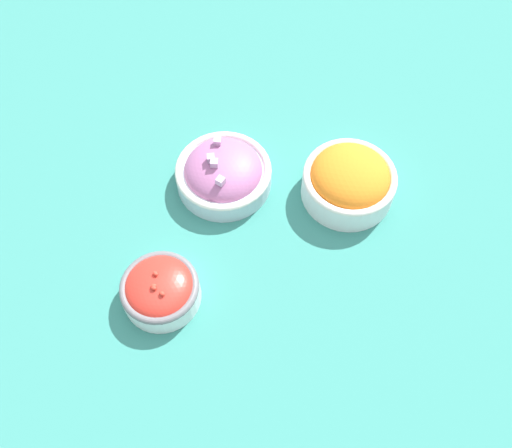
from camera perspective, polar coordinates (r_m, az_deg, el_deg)
name	(u,v)px	position (r m, az deg, el deg)	size (l,w,h in m)	color
ground_plane	(256,234)	(0.90, 0.00, -0.96)	(3.00, 3.00, 0.00)	#337F75
bowl_red_onion	(223,173)	(0.93, -3.27, 5.15)	(0.16, 0.16, 0.07)	#B2C1CC
bowl_cherry_tomatoes	(160,289)	(0.84, -9.57, -6.46)	(0.12, 0.12, 0.06)	white
bowl_carrots	(349,180)	(0.92, 9.30, 4.33)	(0.15, 0.15, 0.08)	white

